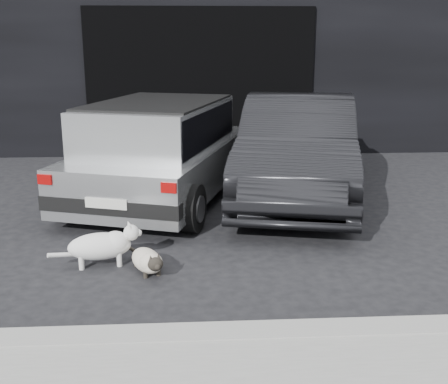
{
  "coord_description": "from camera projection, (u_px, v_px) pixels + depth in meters",
  "views": [
    {
      "loc": [
        0.8,
        -6.08,
        2.07
      ],
      "look_at": [
        1.15,
        -0.36,
        0.49
      ],
      "focal_mm": 45.0,
      "sensor_mm": 36.0,
      "label": 1
    }
  ],
  "objects": [
    {
      "name": "garage_opening",
      "position": [
        200.0,
        83.0,
        9.91
      ],
      "size": [
        4.0,
        0.1,
        2.6
      ],
      "primitive_type": "cube",
      "color": "black",
      "rests_on": "ground"
    },
    {
      "name": "curb",
      "position": [
        222.0,
        338.0,
        3.89
      ],
      "size": [
        18.0,
        0.25,
        0.12
      ],
      "primitive_type": "cube",
      "color": "gray",
      "rests_on": "ground"
    },
    {
      "name": "cat_siamese",
      "position": [
        148.0,
        261.0,
        5.09
      ],
      "size": [
        0.41,
        0.67,
        0.25
      ],
      "rotation": [
        0.0,
        0.0,
        3.52
      ],
      "color": "beige",
      "rests_on": "ground"
    },
    {
      "name": "cat_white",
      "position": [
        104.0,
        245.0,
        5.26
      ],
      "size": [
        0.86,
        0.39,
        0.41
      ],
      "rotation": [
        0.0,
        0.0,
        -1.4
      ],
      "color": "white",
      "rests_on": "ground"
    },
    {
      "name": "building_facade",
      "position": [
        198.0,
        16.0,
        11.52
      ],
      "size": [
        34.0,
        4.0,
        5.0
      ],
      "primitive_type": "cube",
      "color": "black",
      "rests_on": "ground"
    },
    {
      "name": "ground",
      "position": [
        121.0,
        227.0,
        6.35
      ],
      "size": [
        80.0,
        80.0,
        0.0
      ],
      "primitive_type": "plane",
      "color": "black",
      "rests_on": "ground"
    },
    {
      "name": "silver_hatchback",
      "position": [
        162.0,
        146.0,
        7.3
      ],
      "size": [
        2.59,
        3.85,
        1.3
      ],
      "rotation": [
        0.0,
        0.0,
        -0.31
      ],
      "color": "#B0B3B5",
      "rests_on": "ground"
    },
    {
      "name": "second_car",
      "position": [
        298.0,
        147.0,
        7.44
      ],
      "size": [
        2.25,
        4.27,
        1.34
      ],
      "primitive_type": "imported",
      "rotation": [
        0.0,
        0.0,
        -0.21
      ],
      "color": "black",
      "rests_on": "ground"
    }
  ]
}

